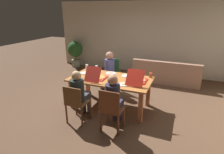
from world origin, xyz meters
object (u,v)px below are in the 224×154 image
Objects in this scene: chair_1 at (76,102)px; drinking_glass_3 at (88,73)px; chair_0 at (111,74)px; person_0 at (109,69)px; person_2 at (114,97)px; drinking_glass_2 at (96,68)px; plate_0 at (84,73)px; dining_table at (110,83)px; couch at (166,74)px; pizza_box_0 at (138,80)px; potted_plant at (75,51)px; chair_2 at (111,110)px; drinking_glass_0 at (150,75)px; drinking_glass_1 at (87,67)px; pizza_box_1 at (97,77)px; plate_2 at (111,73)px; person_1 at (79,91)px; plate_3 at (127,76)px; plate_1 at (123,84)px.

drinking_glass_3 is at bearing 103.00° from chair_1.
chair_0 is 0.25m from person_0.
person_2 is 1.58m from drinking_glass_2.
person_0 is at bearing 90.00° from chair_1.
person_2 is (0.79, -1.76, 0.16)m from chair_0.
dining_table is at bearing -7.49° from plate_0.
couch is at bearing 64.93° from dining_table.
pizza_box_0 is 4.31m from potted_plant.
chair_2 is 1.39m from drinking_glass_3.
potted_plant reaches higher than chair_2.
drinking_glass_0 is 1.73m from drinking_glass_1.
chair_1 is at bearing -90.00° from chair_0.
person_2 is at bearing -42.95° from drinking_glass_1.
pizza_box_1 reaches higher than plate_2.
person_2 reaches higher than drinking_glass_1.
potted_plant is at bearing 129.02° from drinking_glass_1.
pizza_box_1 reaches higher than drinking_glass_1.
chair_2 reaches higher than drinking_glass_1.
person_1 reaches higher than plate_0.
chair_1 is at bearing -69.00° from plate_0.
chair_2 is 3.50× the size of plate_2.
person_2 reaches higher than pizza_box_0.
pizza_box_0 is at bearing 42.57° from chair_1.
drinking_glass_0 is at bearing -96.04° from couch.
person_2 reaches higher than chair_0.
pizza_box_1 reaches higher than chair_1.
couch is (0.20, 1.85, -0.53)m from drinking_glass_0.
drinking_glass_2 is 2.54m from couch.
potted_plant is at bearing 123.98° from person_1.
chair_2 is (0.40, -0.94, -0.16)m from dining_table.
person_1 is at bearing -122.80° from plate_3.
person_0 is 0.44m from drinking_glass_2.
chair_0 is at bearing 51.09° from drinking_glass_1.
dining_table is 0.39m from plate_2.
person_0 is at bearing 116.39° from person_2.
person_1 is at bearing -142.61° from pizza_box_0.
chair_2 reaches higher than plate_2.
chair_1 reaches higher than couch.
plate_1 is 1.43m from drinking_glass_1.
pizza_box_0 is 1.56m from drinking_glass_1.
drinking_glass_2 is (-0.46, 0.09, 0.06)m from plate_2.
pizza_box_0 is 4.08× the size of drinking_glass_1.
drinking_glass_3 is 0.12× the size of potted_plant.
couch is at bearing 54.20° from drinking_glass_3.
drinking_glass_0 is at bearing 47.45° from chair_1.
dining_table is at bearing -69.63° from plate_2.
plate_2 is (-0.55, 0.61, -0.00)m from plate_1.
plate_3 is 3.86m from potted_plant.
person_1 is 9.07× the size of drinking_glass_3.
drinking_glass_1 is (-0.47, 1.32, 0.33)m from chair_1.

